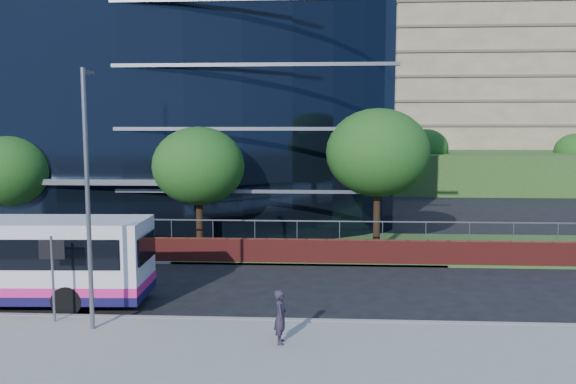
# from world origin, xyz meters

# --- Properties ---
(grass_verge) EXTENTS (36.00, 8.00, 0.12)m
(grass_verge) POSITION_xyz_m (24.00, 11.00, 0.06)
(grass_verge) COLOR #2D511E
(grass_verge) RESTS_ON ground
(glass_office) EXTENTS (44.00, 23.10, 16.00)m
(glass_office) POSITION_xyz_m (-4.00, 20.85, 8.00)
(glass_office) COLOR black
(glass_office) RESTS_ON ground
(retaining_wall) EXTENTS (34.00, 0.40, 2.11)m
(retaining_wall) POSITION_xyz_m (20.00, 7.30, 0.61)
(retaining_wall) COLOR maroon
(retaining_wall) RESTS_ON ground
(apartment_block) EXTENTS (60.00, 42.00, 30.00)m
(apartment_block) POSITION_xyz_m (32.00, 57.21, 11.11)
(apartment_block) COLOR #2D511E
(apartment_block) RESTS_ON ground
(street_sign) EXTENTS (0.85, 0.09, 2.80)m
(street_sign) POSITION_xyz_m (4.50, -1.59, 2.15)
(street_sign) COLOR slate
(street_sign) RESTS_ON pavement_near
(tree_far_b) EXTENTS (4.29, 4.29, 6.05)m
(tree_far_b) POSITION_xyz_m (-3.00, 9.50, 4.21)
(tree_far_b) COLOR black
(tree_far_b) RESTS_ON ground
(tree_far_c) EXTENTS (4.62, 4.62, 6.51)m
(tree_far_c) POSITION_xyz_m (7.00, 9.00, 4.54)
(tree_far_c) COLOR black
(tree_far_c) RESTS_ON ground
(tree_far_d) EXTENTS (5.28, 5.28, 7.44)m
(tree_far_d) POSITION_xyz_m (16.00, 10.00, 5.19)
(tree_far_d) COLOR black
(tree_far_d) RESTS_ON ground
(tree_dist_e) EXTENTS (4.62, 4.62, 6.51)m
(tree_dist_e) POSITION_xyz_m (24.00, 40.00, 4.54)
(tree_dist_e) COLOR black
(tree_dist_e) RESTS_ON ground
(tree_dist_f) EXTENTS (4.29, 4.29, 6.05)m
(tree_dist_f) POSITION_xyz_m (40.00, 42.00, 4.21)
(tree_dist_f) COLOR black
(tree_dist_f) RESTS_ON ground
(streetlight_east) EXTENTS (0.15, 0.77, 8.00)m
(streetlight_east) POSITION_xyz_m (6.00, -2.17, 4.44)
(streetlight_east) COLOR slate
(streetlight_east) RESTS_ON pavement_near
(pedestrian) EXTENTS (0.38, 0.58, 1.58)m
(pedestrian) POSITION_xyz_m (11.94, -3.07, 0.94)
(pedestrian) COLOR #2A2132
(pedestrian) RESTS_ON pavement_near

